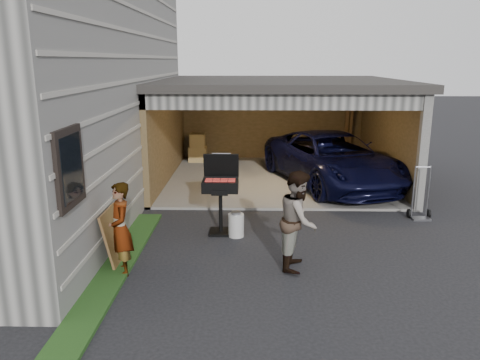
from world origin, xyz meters
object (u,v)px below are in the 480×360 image
object	(u,v)px
minivan	(332,161)
woman	(120,229)
plywood_panel	(114,236)
bbq_grill	(221,188)
hand_truck	(420,209)
propane_tank	(236,225)
man	(299,220)

from	to	relation	value
minivan	woman	size ratio (longest dim) A/B	3.32
minivan	plywood_panel	world-z (taller)	minivan
woman	bbq_grill	size ratio (longest dim) A/B	0.97
bbq_grill	hand_truck	size ratio (longest dim) A/B	1.34
bbq_grill	propane_tank	size ratio (longest dim) A/B	3.40
propane_tank	man	bearing A→B (deg)	-52.24
bbq_grill	woman	bearing A→B (deg)	-127.97
minivan	man	distance (m)	5.50
bbq_grill	hand_truck	distance (m)	4.53
man	propane_tank	size ratio (longest dim) A/B	3.59
propane_tank	hand_truck	size ratio (longest dim) A/B	0.39
minivan	hand_truck	size ratio (longest dim) A/B	4.32
man	woman	bearing A→B (deg)	108.46
woman	propane_tank	distance (m)	2.56
hand_truck	plywood_panel	bearing A→B (deg)	-159.17
minivan	woman	distance (m)	7.11
man	plywood_panel	world-z (taller)	man
propane_tank	plywood_panel	world-z (taller)	plywood_panel
woman	hand_truck	size ratio (longest dim) A/B	1.30
minivan	hand_truck	distance (m)	3.16
hand_truck	bbq_grill	bearing A→B (deg)	-168.62
woman	hand_truck	xyz separation A→B (m)	(5.87, 2.90, -0.54)
minivan	plywood_panel	bearing A→B (deg)	-149.46
man	bbq_grill	size ratio (longest dim) A/B	1.06
woman	propane_tank	world-z (taller)	woman
bbq_grill	man	bearing A→B (deg)	-48.82
minivan	bbq_grill	distance (m)	4.68
bbq_grill	hand_truck	xyz separation A→B (m)	(4.37, 0.98, -0.72)
hand_truck	man	bearing A→B (deg)	-140.23
woman	plywood_panel	bearing A→B (deg)	-173.52
propane_tank	plywood_panel	size ratio (longest dim) A/B	0.48
minivan	man	world-z (taller)	man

